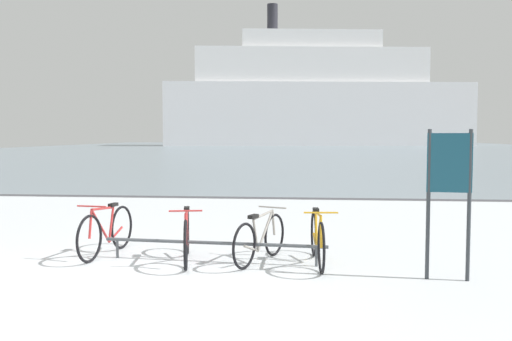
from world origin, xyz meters
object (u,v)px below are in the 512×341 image
Objects in this scene: bicycle_2 at (260,238)px; info_sign at (449,178)px; bicycle_3 at (317,239)px; bicycle_0 at (106,231)px; bicycle_1 at (187,237)px; ferry_ship at (315,99)px.

info_sign is at bearing -16.68° from bicycle_2.
bicycle_3 reaches higher than bicycle_2.
bicycle_1 is (1.32, -0.30, -0.00)m from bicycle_0.
info_sign is 0.04× the size of ferry_ship.
ferry_ship is (-0.95, 85.56, 6.52)m from info_sign.
ferry_ship is at bearing 90.63° from info_sign.
ferry_ship is (0.70, 84.89, 7.45)m from bicycle_3.
bicycle_3 reaches higher than bicycle_1.
bicycle_3 is at bearing 157.81° from info_sign.
bicycle_2 is 85.17m from ferry_ship.
bicycle_1 reaches higher than bicycle_2.
bicycle_2 is at bearing 4.39° from bicycle_1.
bicycle_0 is 3.24m from bicycle_3.
ferry_ship reaches higher than bicycle_0.
info_sign reaches higher than bicycle_3.
info_sign is at bearing -89.37° from ferry_ship.
info_sign reaches higher than bicycle_0.
info_sign reaches higher than bicycle_2.
bicycle_0 is 2.41m from bicycle_2.
bicycle_0 reaches higher than bicycle_2.
bicycle_3 is 0.03× the size of ferry_ship.
bicycle_2 is 2.75m from info_sign.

